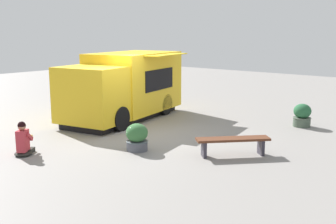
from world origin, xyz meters
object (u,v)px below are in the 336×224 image
object	(u,v)px
food_truck	(124,87)
planter_flowering_far	(137,137)
person_customer	(23,142)
planter_flowering_near	(302,115)
plaza_bench	(233,142)

from	to	relation	value
food_truck	planter_flowering_far	bearing A→B (deg)	-129.57
person_customer	planter_flowering_far	distance (m)	2.88
person_customer	planter_flowering_near	size ratio (longest dim) A/B	1.15
planter_flowering_far	food_truck	bearing A→B (deg)	50.43
person_customer	planter_flowering_near	xyz separation A→B (m)	(7.66, -4.13, 0.04)
planter_flowering_near	planter_flowering_far	bearing A→B (deg)	158.21
planter_flowering_far	plaza_bench	bearing A→B (deg)	-60.85
planter_flowering_near	person_customer	bearing A→B (deg)	151.69
person_customer	planter_flowering_far	world-z (taller)	person_customer
person_customer	plaza_bench	bearing A→B (deg)	-50.66
food_truck	plaza_bench	size ratio (longest dim) A/B	3.25
planter_flowering_far	plaza_bench	distance (m)	2.50
planter_flowering_near	plaza_bench	size ratio (longest dim) A/B	0.46
planter_flowering_near	plaza_bench	xyz separation A→B (m)	(-4.30, 0.02, -0.02)
food_truck	planter_flowering_near	distance (m)	6.17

